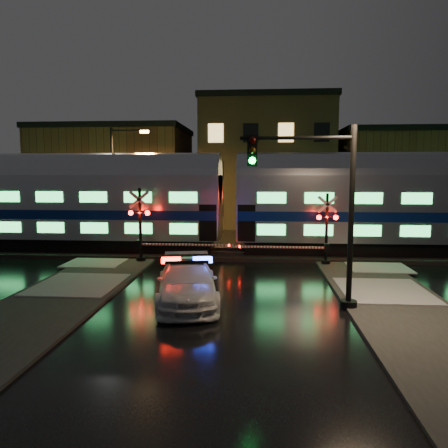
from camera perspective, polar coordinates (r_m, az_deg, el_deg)
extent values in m
plane|color=black|center=(21.63, 0.94, -6.58)|extent=(120.00, 120.00, 0.00)
cube|color=black|center=(26.50, 1.61, -3.86)|extent=(90.00, 4.20, 0.24)
cube|color=#2D2D2D|center=(17.61, -22.36, -9.96)|extent=(4.00, 20.00, 0.12)
cube|color=#2D2D2D|center=(16.63, 22.94, -10.97)|extent=(4.00, 20.00, 0.12)
cube|color=#51351F|center=(45.34, -13.96, 5.87)|extent=(14.00, 10.00, 9.00)
cube|color=brown|center=(43.54, 5.47, 7.65)|extent=(12.00, 11.00, 11.50)
cube|color=#51351F|center=(45.16, 22.26, 5.25)|extent=(12.00, 10.00, 8.50)
cube|color=black|center=(30.22, -24.80, -2.17)|extent=(24.00, 2.40, 0.80)
cube|color=#B7BAC1|center=(29.98, -25.01, 2.18)|extent=(25.00, 3.05, 3.80)
cube|color=navy|center=(30.01, -24.98, 1.42)|extent=(24.75, 3.09, 0.55)
cube|color=#43FF73|center=(28.74, -26.42, -0.36)|extent=(21.00, 0.05, 0.62)
cube|color=#43FF73|center=(28.60, -26.61, 3.22)|extent=(21.00, 0.05, 0.62)
cylinder|color=#B7BAC1|center=(29.92, -25.17, 5.42)|extent=(25.00, 3.05, 3.05)
imported|color=silver|center=(16.87, -4.84, -7.62)|extent=(3.14, 5.78, 1.59)
cube|color=black|center=(16.68, -4.86, -4.84)|extent=(1.70, 0.70, 0.11)
cube|color=#FF0C05|center=(16.68, -6.92, -4.73)|extent=(0.78, 0.49, 0.19)
cube|color=#1426FF|center=(16.69, -2.81, -4.68)|extent=(0.78, 0.49, 0.19)
cylinder|color=black|center=(24.18, 13.13, -4.99)|extent=(0.49, 0.49, 0.29)
cylinder|color=black|center=(23.89, 13.24, -0.75)|extent=(0.16, 0.16, 3.90)
sphere|color=#FF0C05|center=(23.57, 12.30, 0.85)|extent=(0.25, 0.25, 0.25)
sphere|color=#FF0C05|center=(23.71, 14.40, 0.82)|extent=(0.25, 0.25, 0.25)
cube|color=white|center=(23.53, 7.40, -3.01)|extent=(4.87, 0.10, 0.10)
cube|color=black|center=(23.78, 13.28, -3.04)|extent=(0.25, 0.30, 0.45)
cylinder|color=black|center=(24.77, -10.78, -4.63)|extent=(0.52, 0.52, 0.31)
cylinder|color=black|center=(24.47, -10.88, -0.23)|extent=(0.17, 0.17, 4.14)
sphere|color=#FF0C05|center=(24.35, -12.09, 1.43)|extent=(0.27, 0.27, 0.27)
sphere|color=#FF0C05|center=(24.10, -9.96, 1.42)|extent=(0.27, 0.27, 0.27)
cube|color=white|center=(23.81, -4.96, -2.71)|extent=(5.18, 0.10, 0.10)
cube|color=black|center=(24.37, -10.98, -2.59)|extent=(0.25, 0.30, 0.45)
cylinder|color=black|center=(16.80, 15.92, -10.14)|extent=(0.62, 0.62, 0.33)
cylinder|color=black|center=(16.19, 16.27, 0.59)|extent=(0.20, 0.20, 6.62)
cylinder|color=black|center=(15.87, 9.44, 11.04)|extent=(3.97, 0.13, 0.13)
cube|color=black|center=(15.63, 3.73, 9.56)|extent=(0.35, 0.31, 1.10)
sphere|color=#0CFF3F|center=(15.46, 3.71, 8.28)|extent=(0.24, 0.24, 0.24)
cylinder|color=black|center=(31.72, -14.31, 4.81)|extent=(0.20, 0.20, 8.10)
cylinder|color=black|center=(31.48, -12.37, 11.86)|extent=(2.43, 0.12, 0.12)
cube|color=orange|center=(31.17, -10.36, 11.77)|extent=(0.56, 0.28, 0.18)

